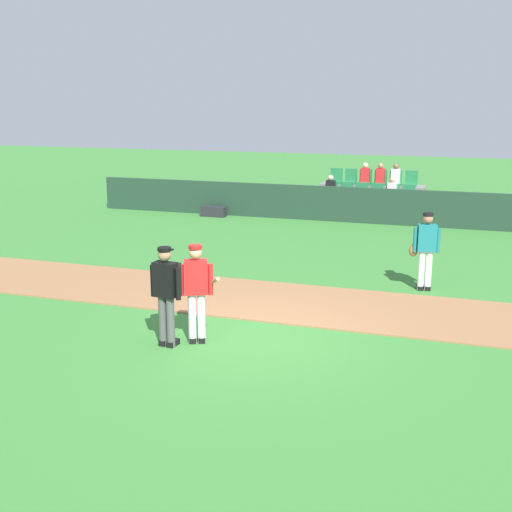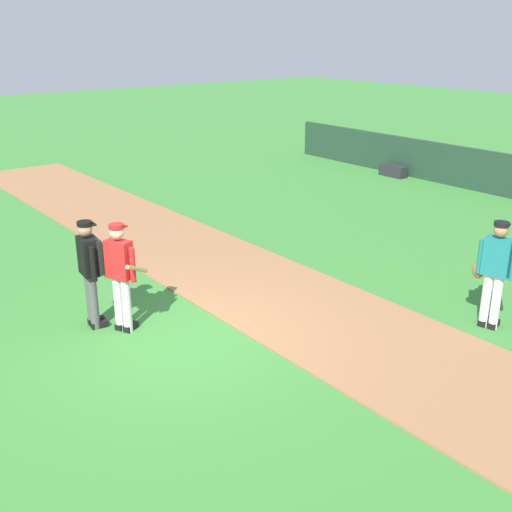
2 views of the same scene
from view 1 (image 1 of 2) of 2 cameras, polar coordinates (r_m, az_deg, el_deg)
ground_plane at (r=11.89m, az=-0.36°, el=-7.11°), size 80.00×80.00×0.00m
infield_dirt_path at (r=13.90m, az=2.62°, el=-3.98°), size 28.00×2.72×0.03m
dugout_fence at (r=22.94m, az=9.29°, el=4.34°), size 20.00×0.16×1.22m
stadium_bleachers at (r=24.38m, az=9.85°, el=4.62°), size 3.90×2.10×1.90m
batter_red_jersey at (r=11.42m, az=-5.17°, el=-2.93°), size 0.75×0.70×1.76m
umpire_home_plate at (r=11.32m, az=-7.77°, el=-2.98°), size 0.59×0.34×1.76m
runner_teal_jersey at (r=15.00m, az=14.47°, el=0.65°), size 0.67×0.37×1.76m
equipment_bag at (r=24.03m, az=-3.68°, el=3.86°), size 0.90×0.36×0.36m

